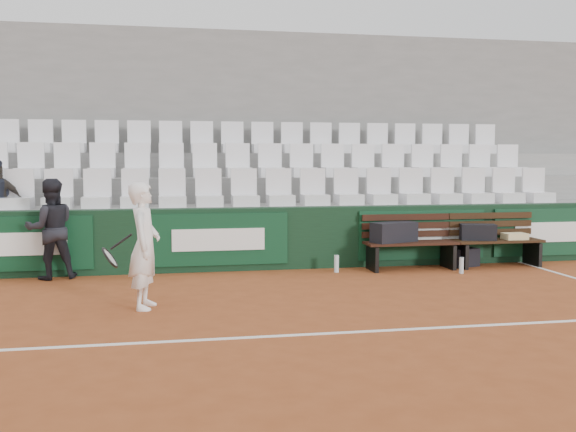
% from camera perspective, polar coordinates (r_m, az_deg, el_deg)
% --- Properties ---
extents(ground, '(80.00, 80.00, 0.00)m').
position_cam_1_polar(ground, '(6.54, -1.71, -10.69)').
color(ground, '#964721').
rests_on(ground, ground).
extents(court_baseline, '(18.00, 0.06, 0.01)m').
position_cam_1_polar(court_baseline, '(6.54, -1.71, -10.65)').
color(court_baseline, white).
rests_on(court_baseline, ground).
extents(back_barrier, '(18.00, 0.34, 1.00)m').
position_cam_1_polar(back_barrier, '(10.34, -4.78, -2.05)').
color(back_barrier, '#10311B').
rests_on(back_barrier, ground).
extents(grandstand_tier_front, '(18.00, 0.95, 1.00)m').
position_cam_1_polar(grandstand_tier_front, '(10.96, -5.48, -1.66)').
color(grandstand_tier_front, gray).
rests_on(grandstand_tier_front, ground).
extents(grandstand_tier_mid, '(18.00, 0.95, 1.45)m').
position_cam_1_polar(grandstand_tier_mid, '(11.88, -5.90, -0.06)').
color(grandstand_tier_mid, gray).
rests_on(grandstand_tier_mid, ground).
extents(grandstand_tier_back, '(18.00, 0.95, 1.90)m').
position_cam_1_polar(grandstand_tier_back, '(12.81, -6.26, 1.31)').
color(grandstand_tier_back, '#999996').
rests_on(grandstand_tier_back, ground).
extents(grandstand_rear_wall, '(18.00, 0.30, 4.40)m').
position_cam_1_polar(grandstand_rear_wall, '(13.41, -6.52, 6.82)').
color(grandstand_rear_wall, gray).
rests_on(grandstand_rear_wall, ground).
extents(seat_row_front, '(11.90, 0.44, 0.63)m').
position_cam_1_polar(seat_row_front, '(10.72, -5.43, 2.56)').
color(seat_row_front, white).
rests_on(seat_row_front, grandstand_tier_front).
extents(seat_row_mid, '(11.90, 0.44, 0.63)m').
position_cam_1_polar(seat_row_mid, '(11.66, -5.87, 4.96)').
color(seat_row_mid, white).
rests_on(seat_row_mid, grandstand_tier_mid).
extents(seat_row_back, '(11.90, 0.44, 0.63)m').
position_cam_1_polar(seat_row_back, '(12.61, -6.25, 7.01)').
color(seat_row_back, white).
rests_on(seat_row_back, grandstand_tier_back).
extents(bench_left, '(1.50, 0.56, 0.45)m').
position_cam_1_polar(bench_left, '(10.58, 10.86, -3.47)').
color(bench_left, '#32180F').
rests_on(bench_left, ground).
extents(bench_right, '(1.50, 0.56, 0.45)m').
position_cam_1_polar(bench_right, '(11.23, 18.06, -3.14)').
color(bench_right, '#311D0E').
rests_on(bench_right, ground).
extents(sports_bag_left, '(0.81, 0.55, 0.32)m').
position_cam_1_polar(sports_bag_left, '(10.46, 9.41, -1.42)').
color(sports_bag_left, black).
rests_on(sports_bag_left, bench_left).
extents(sports_bag_right, '(0.61, 0.41, 0.26)m').
position_cam_1_polar(sports_bag_right, '(11.04, 16.54, -1.38)').
color(sports_bag_right, black).
rests_on(sports_bag_right, bench_right).
extents(towel, '(0.38, 0.27, 0.10)m').
position_cam_1_polar(towel, '(11.33, 19.50, -1.70)').
color(towel, beige).
rests_on(towel, bench_right).
extents(sports_bag_ground, '(0.56, 0.43, 0.30)m').
position_cam_1_polar(sports_bag_ground, '(11.09, 15.26, -3.55)').
color(sports_bag_ground, black).
rests_on(sports_bag_ground, ground).
extents(water_bottle_near, '(0.08, 0.08, 0.27)m').
position_cam_1_polar(water_bottle_near, '(10.17, 4.33, -4.24)').
color(water_bottle_near, silver).
rests_on(water_bottle_near, ground).
extents(water_bottle_far, '(0.07, 0.07, 0.26)m').
position_cam_1_polar(water_bottle_far, '(10.38, 15.16, -4.26)').
color(water_bottle_far, silver).
rests_on(water_bottle_far, ground).
extents(tennis_player, '(0.72, 0.60, 1.51)m').
position_cam_1_polar(tennis_player, '(7.80, -12.66, -2.59)').
color(tennis_player, white).
rests_on(tennis_player, ground).
extents(ball_kid, '(0.85, 0.74, 1.50)m').
position_cam_1_polar(ball_kid, '(10.13, -20.34, -1.09)').
color(ball_kid, black).
rests_on(ball_kid, ground).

